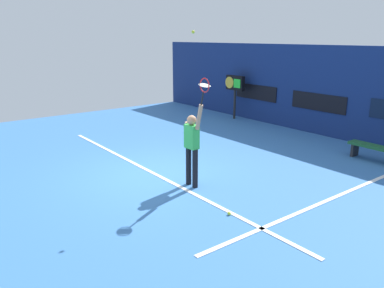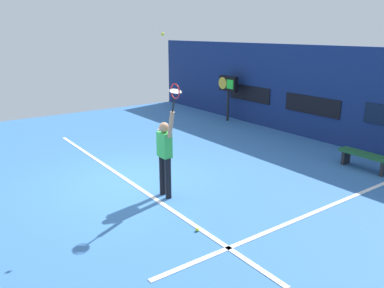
# 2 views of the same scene
# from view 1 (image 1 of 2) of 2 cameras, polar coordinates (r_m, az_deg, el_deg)

# --- Properties ---
(ground_plane) EXTENTS (18.00, 18.00, 0.00)m
(ground_plane) POSITION_cam_1_polar(r_m,az_deg,el_deg) (9.93, -5.83, -4.45)
(ground_plane) COLOR #3870B2
(back_wall) EXTENTS (18.00, 0.20, 3.12)m
(back_wall) POSITION_cam_1_polar(r_m,az_deg,el_deg) (14.40, 18.57, 7.52)
(back_wall) COLOR navy
(back_wall) RESTS_ON ground_plane
(sponsor_banner_center) EXTENTS (2.20, 0.03, 0.60)m
(sponsor_banner_center) POSITION_cam_1_polar(r_m,az_deg,el_deg) (14.36, 18.16, 5.90)
(sponsor_banner_center) COLOR black
(sponsor_banner_portside) EXTENTS (2.20, 0.03, 0.60)m
(sponsor_banner_portside) POSITION_cam_1_polar(r_m,az_deg,el_deg) (16.22, 9.40, 7.58)
(sponsor_banner_portside) COLOR black
(court_baseline) EXTENTS (10.00, 0.10, 0.01)m
(court_baseline) POSITION_cam_1_polar(r_m,az_deg,el_deg) (9.95, -5.65, -4.38)
(court_baseline) COLOR white
(court_baseline) RESTS_ON ground_plane
(court_sideline) EXTENTS (0.10, 7.00, 0.01)m
(court_sideline) POSITION_cam_1_polar(r_m,az_deg,el_deg) (8.76, 19.07, -8.06)
(court_sideline) COLOR white
(court_sideline) RESTS_ON ground_plane
(tennis_player) EXTENTS (0.63, 0.31, 1.98)m
(tennis_player) POSITION_cam_1_polar(r_m,az_deg,el_deg) (8.82, -0.00, -0.05)
(tennis_player) COLOR black
(tennis_player) RESTS_ON ground_plane
(tennis_racket) EXTENTS (0.38, 0.27, 0.63)m
(tennis_racket) POSITION_cam_1_polar(r_m,az_deg,el_deg) (8.22, 1.83, 8.46)
(tennis_racket) COLOR black
(tennis_ball) EXTENTS (0.07, 0.07, 0.07)m
(tennis_ball) POSITION_cam_1_polar(r_m,az_deg,el_deg) (8.30, 0.17, 16.26)
(tennis_ball) COLOR #CCE033
(scoreboard_clock) EXTENTS (0.96, 0.20, 1.82)m
(scoreboard_clock) POSITION_cam_1_polar(r_m,az_deg,el_deg) (16.38, 6.39, 8.67)
(scoreboard_clock) COLOR black
(scoreboard_clock) RESTS_ON ground_plane
(court_bench) EXTENTS (1.40, 0.36, 0.45)m
(court_bench) POSITION_cam_1_polar(r_m,az_deg,el_deg) (11.99, 25.28, -0.68)
(court_bench) COLOR #1E592D
(court_bench) RESTS_ON ground_plane
(spare_ball) EXTENTS (0.07, 0.07, 0.07)m
(spare_ball) POSITION_cam_1_polar(r_m,az_deg,el_deg) (7.74, 5.52, -10.19)
(spare_ball) COLOR #CCE033
(spare_ball) RESTS_ON ground_plane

